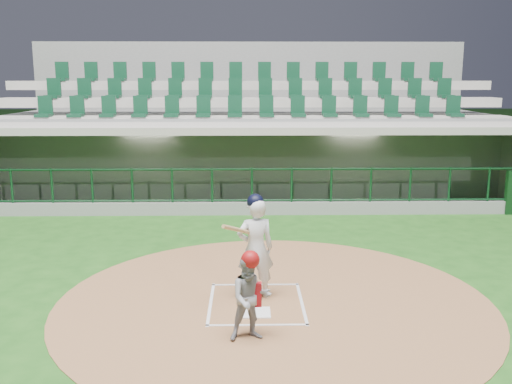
# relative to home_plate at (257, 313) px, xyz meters

# --- Properties ---
(ground) EXTENTS (120.00, 120.00, 0.00)m
(ground) POSITION_rel_home_plate_xyz_m (0.00, 0.70, -0.02)
(ground) COLOR #1B4B15
(ground) RESTS_ON ground
(dirt_circle) EXTENTS (7.20, 7.20, 0.01)m
(dirt_circle) POSITION_rel_home_plate_xyz_m (0.30, 0.50, -0.02)
(dirt_circle) COLOR brown
(dirt_circle) RESTS_ON ground
(home_plate) EXTENTS (0.43, 0.43, 0.02)m
(home_plate) POSITION_rel_home_plate_xyz_m (0.00, 0.00, 0.00)
(home_plate) COLOR white
(home_plate) RESTS_ON dirt_circle
(batter_box_chalk) EXTENTS (1.55, 1.80, 0.01)m
(batter_box_chalk) POSITION_rel_home_plate_xyz_m (0.00, 0.40, -0.00)
(batter_box_chalk) COLOR white
(batter_box_chalk) RESTS_ON ground
(dugout_structure) EXTENTS (16.40, 3.70, 3.00)m
(dugout_structure) POSITION_rel_home_plate_xyz_m (0.03, 8.50, 0.94)
(dugout_structure) COLOR slate
(dugout_structure) RESTS_ON ground
(seating_deck) EXTENTS (17.00, 6.72, 5.15)m
(seating_deck) POSITION_rel_home_plate_xyz_m (0.00, 11.61, 1.40)
(seating_deck) COLOR slate
(seating_deck) RESTS_ON ground
(batter) EXTENTS (0.89, 0.91, 1.78)m
(batter) POSITION_rel_home_plate_xyz_m (-0.01, 0.68, 0.88)
(batter) COLOR silver
(batter) RESTS_ON dirt_circle
(catcher) EXTENTS (0.67, 0.57, 1.31)m
(catcher) POSITION_rel_home_plate_xyz_m (-0.11, -0.89, 0.63)
(catcher) COLOR gray
(catcher) RESTS_ON dirt_circle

